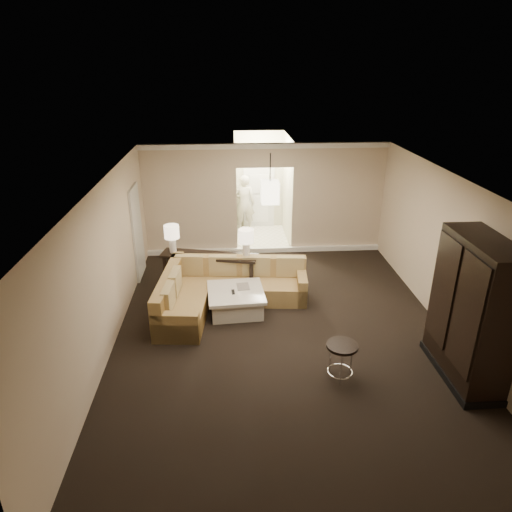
{
  "coord_description": "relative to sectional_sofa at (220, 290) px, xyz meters",
  "views": [
    {
      "loc": [
        -0.95,
        -6.95,
        4.62
      ],
      "look_at": [
        -0.41,
        1.2,
        1.09
      ],
      "focal_mm": 32.0,
      "sensor_mm": 36.0,
      "label": 1
    }
  ],
  "objects": [
    {
      "name": "wall_left",
      "position": [
        -1.87,
        -1.23,
        1.06
      ],
      "size": [
        0.04,
        8.0,
        2.8
      ],
      "primitive_type": "cube",
      "color": "beige",
      "rests_on": "ground"
    },
    {
      "name": "table_lamp_left",
      "position": [
        -1.0,
        0.96,
        0.87
      ],
      "size": [
        0.32,
        0.32,
        0.61
      ],
      "color": "silver",
      "rests_on": "console_table"
    },
    {
      "name": "ground",
      "position": [
        1.13,
        -1.23,
        -0.34
      ],
      "size": [
        8.0,
        8.0,
        0.0
      ],
      "primitive_type": "plane",
      "color": "black",
      "rests_on": "ground"
    },
    {
      "name": "person",
      "position": [
        0.68,
        4.37,
        0.58
      ],
      "size": [
        0.69,
        0.48,
        1.84
      ],
      "primitive_type": "imported",
      "rotation": [
        0.0,
        0.0,
        3.09
      ],
      "color": "beige",
      "rests_on": "ground"
    },
    {
      "name": "sectional_sofa",
      "position": [
        0.0,
        0.0,
        0.0
      ],
      "size": [
        3.02,
        2.33,
        0.85
      ],
      "rotation": [
        0.0,
        0.0,
        -0.1
      ],
      "color": "brown",
      "rests_on": "ground"
    },
    {
      "name": "table_lamp_right",
      "position": [
        0.56,
        0.6,
        0.87
      ],
      "size": [
        0.32,
        0.32,
        0.61
      ],
      "color": "silver",
      "rests_on": "console_table"
    },
    {
      "name": "ceiling",
      "position": [
        1.13,
        -1.23,
        2.46
      ],
      "size": [
        6.0,
        8.0,
        0.02
      ],
      "primitive_type": "cube",
      "color": "white",
      "rests_on": "wall_back"
    },
    {
      "name": "armoire",
      "position": [
        3.82,
        -2.48,
        0.77
      ],
      "size": [
        0.69,
        1.6,
        2.3
      ],
      "color": "black",
      "rests_on": "ground"
    },
    {
      "name": "crown_molding",
      "position": [
        1.13,
        2.72,
        2.39
      ],
      "size": [
        6.0,
        0.1,
        0.12
      ],
      "primitive_type": "cube",
      "color": "white",
      "rests_on": "wall_back"
    },
    {
      "name": "side_door",
      "position": [
        -1.84,
        1.57,
        0.71
      ],
      "size": [
        0.05,
        0.9,
        2.1
      ],
      "primitive_type": "cube",
      "color": "silver",
      "rests_on": "ground"
    },
    {
      "name": "coffee_table",
      "position": [
        0.31,
        -0.23,
        -0.11
      ],
      "size": [
        1.16,
        1.16,
        0.46
      ],
      "rotation": [
        0.0,
        0.0,
        0.07
      ],
      "color": "silver",
      "rests_on": "ground"
    },
    {
      "name": "wall_back",
      "position": [
        1.13,
        2.77,
        1.06
      ],
      "size": [
        6.0,
        0.04,
        2.8
      ],
      "primitive_type": "cube",
      "color": "beige",
      "rests_on": "ground"
    },
    {
      "name": "baseboard",
      "position": [
        1.13,
        2.72,
        -0.28
      ],
      "size": [
        6.0,
        0.1,
        0.12
      ],
      "primitive_type": "cube",
      "color": "white",
      "rests_on": "ground"
    },
    {
      "name": "wall_front",
      "position": [
        1.13,
        -5.23,
        1.06
      ],
      "size": [
        6.0,
        0.04,
        2.8
      ],
      "primitive_type": "cube",
      "color": "beige",
      "rests_on": "ground"
    },
    {
      "name": "drink_table",
      "position": [
        1.89,
        -2.43,
        0.1
      ],
      "size": [
        0.49,
        0.49,
        0.61
      ],
      "rotation": [
        0.0,
        0.0,
        0.3
      ],
      "color": "black",
      "rests_on": "ground"
    },
    {
      "name": "wall_right",
      "position": [
        4.13,
        -1.23,
        1.06
      ],
      "size": [
        0.04,
        8.0,
        2.8
      ],
      "primitive_type": "cube",
      "color": "beige",
      "rests_on": "ground"
    },
    {
      "name": "console_table",
      "position": [
        -0.22,
        0.78,
        0.14
      ],
      "size": [
        2.12,
        0.92,
        0.8
      ],
      "rotation": [
        0.0,
        0.0,
        -0.23
      ],
      "color": "black",
      "rests_on": "ground"
    },
    {
      "name": "pendant_light",
      "position": [
        1.13,
        1.47,
        1.61
      ],
      "size": [
        0.38,
        0.38,
        1.09
      ],
      "color": "black",
      "rests_on": "ceiling"
    },
    {
      "name": "foyer",
      "position": [
        1.13,
        4.11,
        0.96
      ],
      "size": [
        1.44,
        2.02,
        2.8
      ],
      "color": "white",
      "rests_on": "ground"
    }
  ]
}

